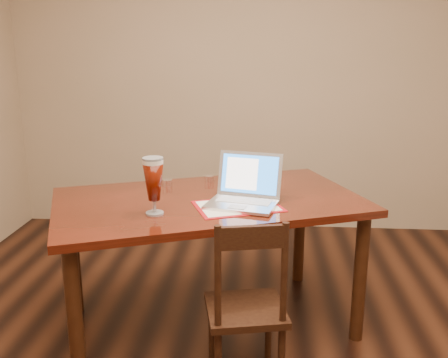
{
  "coord_description": "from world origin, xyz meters",
  "views": [
    {
      "loc": [
        -0.03,
        -1.92,
        1.62
      ],
      "look_at": [
        -0.23,
        0.64,
        0.94
      ],
      "focal_mm": 40.0,
      "sensor_mm": 36.0,
      "label": 1
    }
  ],
  "objects": [
    {
      "name": "dining_table",
      "position": [
        -0.33,
        0.74,
        0.71
      ],
      "size": [
        1.92,
        1.5,
        1.09
      ],
      "rotation": [
        0.0,
        0.0,
        0.37
      ],
      "color": "#53160B",
      "rests_on": "ground"
    },
    {
      "name": "dining_chair",
      "position": [
        -0.09,
        0.23,
        0.41
      ],
      "size": [
        0.44,
        0.42,
        0.88
      ],
      "rotation": [
        0.0,
        0.0,
        0.21
      ],
      "color": "black",
      "rests_on": "ground"
    },
    {
      "name": "room_shell",
      "position": [
        0.0,
        0.0,
        1.76
      ],
      "size": [
        4.51,
        5.01,
        2.71
      ],
      "color": "tan",
      "rests_on": "ground"
    }
  ]
}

